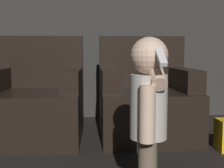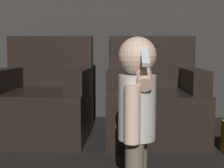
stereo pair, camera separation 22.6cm
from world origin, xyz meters
The scene contains 4 objects.
wall_back centered at (0.00, 4.50, 1.30)m, with size 8.40×0.05×2.60m.
armchair_left centered at (-0.68, 3.58, 0.33)m, with size 0.89×0.90×0.97m.
armchair_right centered at (0.37, 3.58, 0.33)m, with size 0.87×0.88×0.97m.
person_toddler centered at (0.14, 2.25, 0.53)m, with size 0.20×0.35×0.90m.
Camera 2 is at (0.06, 0.64, 0.83)m, focal length 50.00 mm.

